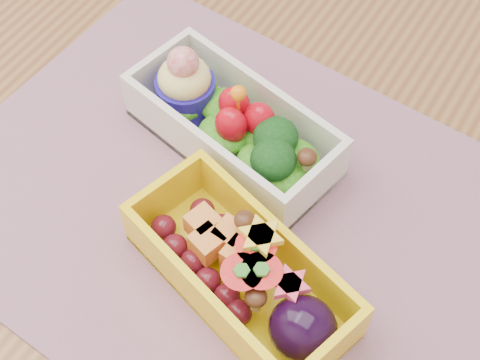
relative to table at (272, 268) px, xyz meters
The scene contains 4 objects.
table is the anchor object (origin of this frame).
placemat 0.11m from the table, 155.61° to the right, with size 0.47×0.36×0.00m, color #A2707F.
bento_white 0.15m from the table, 149.60° to the left, with size 0.20×0.12×0.08m.
bento_yellow 0.15m from the table, 79.64° to the right, with size 0.20×0.13×0.06m.
Camera 1 is at (0.13, -0.28, 1.24)m, focal length 52.77 mm.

